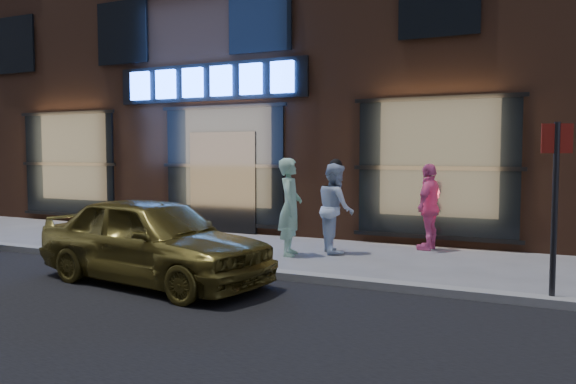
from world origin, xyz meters
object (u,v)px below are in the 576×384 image
man_cap (336,208)px  passerby (429,207)px  man_bowtie (290,207)px  sign_post (555,195)px  gold_sedan (153,240)px

man_cap → passerby: (1.57, 1.07, -0.01)m
man_bowtie → sign_post: sign_post is taller
passerby → gold_sedan: (-3.10, -4.60, -0.20)m
man_cap → gold_sedan: size_ratio=0.45×
man_cap → sign_post: size_ratio=0.75×
gold_sedan → sign_post: 5.46m
gold_sedan → man_cap: bearing=-14.9°
man_bowtie → sign_post: bearing=-127.9°
gold_sedan → sign_post: size_ratio=1.65×
sign_post → man_cap: bearing=132.4°
passerby → man_cap: bearing=-45.2°
passerby → man_bowtie: bearing=-41.9°
man_cap → gold_sedan: man_cap is taller
man_bowtie → man_cap: man_bowtie is taller
man_bowtie → gold_sedan: size_ratio=0.48×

